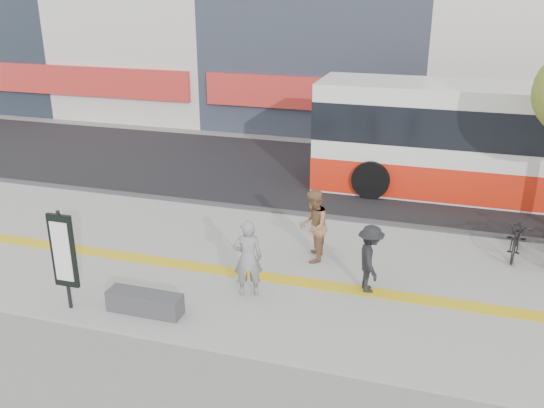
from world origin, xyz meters
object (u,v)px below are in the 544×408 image
(bus, at_px, (528,148))
(pedestrian_dark, at_px, (370,259))
(seated_woman, at_px, (248,258))
(signboard, at_px, (63,253))
(pedestrian_tan, at_px, (313,226))
(bench, at_px, (145,303))

(bus, relative_size, pedestrian_dark, 8.44)
(bus, xyz_separation_m, seated_woman, (-6.26, -8.36, -0.75))
(signboard, bearing_deg, pedestrian_tan, 40.36)
(seated_woman, distance_m, pedestrian_tan, 2.28)
(bench, height_order, signboard, signboard)
(bench, xyz_separation_m, signboard, (-1.60, -0.31, 1.06))
(pedestrian_tan, bearing_deg, bus, 132.47)
(bench, relative_size, seated_woman, 0.91)
(pedestrian_tan, distance_m, pedestrian_dark, 1.91)
(bench, relative_size, pedestrian_dark, 1.03)
(bench, xyz_separation_m, bus, (8.06, 9.70, 1.40))
(bus, bearing_deg, seated_woman, -126.80)
(bus, height_order, pedestrian_tan, bus)
(pedestrian_dark, bearing_deg, bench, 99.62)
(bench, bearing_deg, pedestrian_dark, 27.90)
(seated_woman, bearing_deg, pedestrian_dark, 178.45)
(seated_woman, relative_size, pedestrian_dark, 1.13)
(seated_woman, bearing_deg, signboard, 3.64)
(signboard, xyz_separation_m, bus, (9.66, 10.01, 0.33))
(signboard, height_order, pedestrian_tan, signboard)
(signboard, bearing_deg, pedestrian_dark, 23.64)
(signboard, relative_size, pedestrian_dark, 1.42)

